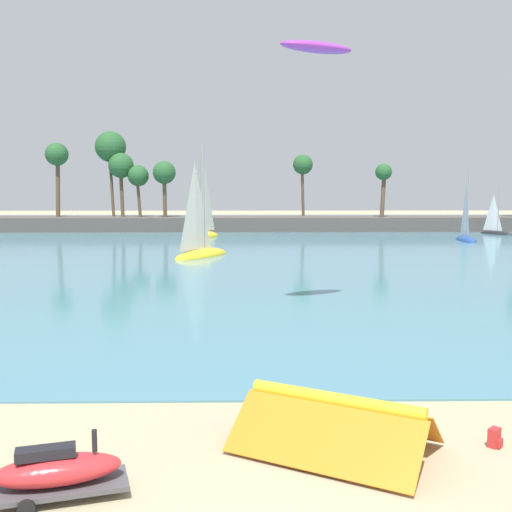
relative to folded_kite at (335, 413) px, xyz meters
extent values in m
cube|color=teal|center=(-1.87, 54.37, -0.84)|extent=(220.00, 102.47, 0.06)
cube|color=#514C47|center=(-1.87, 65.61, 0.03)|extent=(117.73, 6.00, 1.80)
cylinder|color=brown|center=(-19.18, 67.06, 5.34)|extent=(0.73, 0.44, 8.85)
sphere|color=#285B2D|center=(-19.18, 67.06, 9.76)|extent=(3.92, 3.92, 3.92)
cylinder|color=brown|center=(15.17, 64.33, 3.74)|extent=(0.79, 0.83, 5.66)
sphere|color=#285B2D|center=(15.17, 64.33, 6.55)|extent=(2.06, 2.06, 2.06)
cylinder|color=brown|center=(-17.70, 66.01, 4.15)|extent=(0.61, 0.46, 6.46)
sphere|color=#285B2D|center=(-17.70, 66.01, 7.37)|extent=(3.17, 3.17, 3.17)
cylinder|color=brown|center=(5.36, 67.13, 4.23)|extent=(0.63, 0.77, 6.63)
sphere|color=#285B2D|center=(5.36, 67.13, 7.54)|extent=(2.56, 2.56, 2.56)
cylinder|color=brown|center=(-15.47, 65.46, 3.50)|extent=(0.66, 0.65, 5.18)
sphere|color=#285B2D|center=(-15.47, 65.46, 6.08)|extent=(2.64, 2.64, 2.64)
cylinder|color=brown|center=(-25.70, 65.96, 4.85)|extent=(0.72, 0.68, 7.86)
sphere|color=#285B2D|center=(-25.70, 65.96, 8.77)|extent=(2.88, 2.88, 2.88)
cylinder|color=brown|center=(-12.12, 64.87, 3.70)|extent=(0.52, 0.61, 5.56)
sphere|color=#285B2D|center=(-12.12, 64.87, 6.47)|extent=(2.85, 2.85, 2.85)
cube|color=orange|center=(0.36, 0.65, -0.28)|extent=(4.37, 3.22, 1.05)
cube|color=orange|center=(-0.36, -0.65, -0.28)|extent=(4.37, 3.22, 1.05)
cylinder|color=yellow|center=(0.00, 0.00, 0.32)|extent=(3.69, 2.24, 0.30)
cube|color=#4C4C51|center=(-5.62, -2.04, -0.64)|extent=(2.77, 1.67, 0.10)
cylinder|color=black|center=(-5.99, -2.73, -0.71)|extent=(0.34, 0.18, 0.32)
cylinder|color=black|center=(-6.30, -1.66, -0.71)|extent=(0.34, 0.18, 0.32)
ellipsoid|color=red|center=(-5.62, -2.04, -0.31)|extent=(2.54, 1.46, 0.56)
cube|color=black|center=(-5.81, -2.10, 0.07)|extent=(1.16, 0.65, 0.20)
cylinder|color=black|center=(-4.94, -1.85, 0.19)|extent=(0.10, 0.10, 0.44)
cube|color=red|center=(3.68, 0.14, -0.65)|extent=(0.35, 0.35, 0.44)
cube|color=red|center=(3.77, 0.05, -0.75)|extent=(0.21, 0.21, 0.20)
ellipsoid|color=black|center=(27.56, 59.34, -0.81)|extent=(3.31, 3.99, 0.81)
cylinder|color=gray|center=(27.68, 59.17, 2.11)|extent=(0.12, 0.12, 5.04)
pyramid|color=white|center=(27.28, 59.73, 1.73)|extent=(1.14, 1.55, 4.28)
ellipsoid|color=#234793|center=(21.10, 51.11, -0.81)|extent=(1.97, 5.40, 1.06)
cylinder|color=gray|center=(21.08, 50.85, 3.03)|extent=(0.16, 0.16, 6.63)
pyramid|color=silver|center=(21.14, 51.75, 2.53)|extent=(0.33, 2.39, 5.63)
ellipsoid|color=yellow|center=(-5.63, 37.22, -0.81)|extent=(5.19, 6.70, 1.33)
cylinder|color=gray|center=(-5.45, 37.51, 4.00)|extent=(0.20, 0.20, 8.30)
pyramid|color=silver|center=(-6.05, 36.55, 3.38)|extent=(1.74, 2.65, 7.06)
ellipsoid|color=yellow|center=(-6.87, 55.03, -0.81)|extent=(4.83, 6.96, 1.35)
cylinder|color=gray|center=(-7.02, 54.73, 4.09)|extent=(0.20, 0.20, 8.46)
pyramid|color=silver|center=(-6.51, 55.76, 3.46)|extent=(1.54, 2.82, 7.19)
ellipsoid|color=purple|center=(1.08, 14.37, 11.01)|extent=(3.74, 2.64, 0.62)
camera|label=1|loc=(-2.01, -13.44, 5.13)|focal=43.72mm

